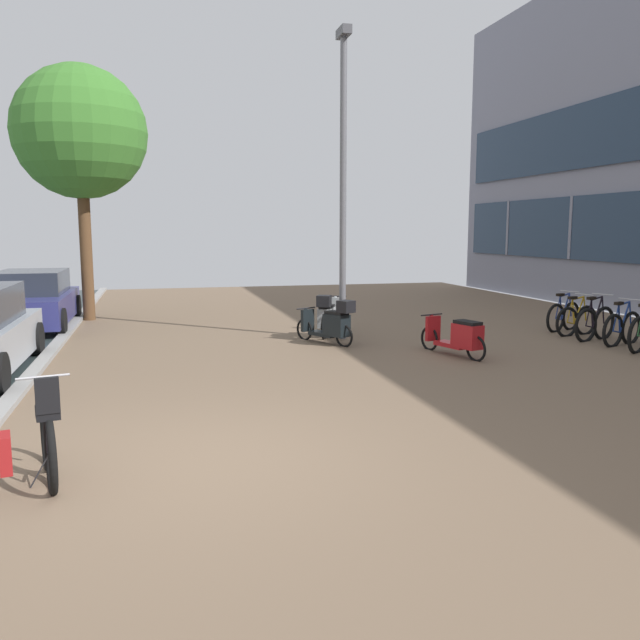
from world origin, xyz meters
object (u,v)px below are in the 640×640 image
object	(u,v)px
bicycle_foreground	(44,440)
lamp_post	(343,172)
bicycle_rack_05	(595,324)
scooter_near	(328,316)
parked_car_far	(32,301)
bicycle_rack_07	(563,316)
bicycle_rack_06	(576,320)
scooter_mid	(459,337)
bicycle_rack_04	(622,328)
scooter_far	(331,324)
street_tree	(80,133)

from	to	relation	value
bicycle_foreground	lamp_post	size ratio (longest dim) A/B	0.21
bicycle_rack_05	scooter_near	size ratio (longest dim) A/B	0.82
parked_car_far	bicycle_rack_07	bearing A→B (deg)	-17.00
bicycle_foreground	bicycle_rack_05	bearing A→B (deg)	27.92
bicycle_rack_06	scooter_mid	world-z (taller)	bicycle_rack_06
bicycle_rack_04	bicycle_rack_05	world-z (taller)	bicycle_rack_05
bicycle_rack_05	parked_car_far	size ratio (longest dim) A/B	0.33
scooter_mid	scooter_far	xyz separation A→B (m)	(-1.93, 1.83, 0.05)
bicycle_rack_05	bicycle_foreground	bearing A→B (deg)	-152.08
bicycle_rack_07	lamp_post	world-z (taller)	lamp_post
parked_car_far	street_tree	world-z (taller)	street_tree
bicycle_rack_05	bicycle_rack_07	xyz separation A→B (m)	(0.15, 1.29, -0.02)
scooter_near	parked_car_far	distance (m)	7.22
scooter_near	scooter_far	size ratio (longest dim) A/B	1.10
bicycle_rack_06	scooter_mid	xyz separation A→B (m)	(-3.65, -1.55, 0.04)
bicycle_rack_06	street_tree	world-z (taller)	street_tree
bicycle_rack_04	scooter_near	size ratio (longest dim) A/B	0.81
scooter_near	scooter_mid	xyz separation A→B (m)	(1.71, -2.88, -0.07)
bicycle_rack_05	lamp_post	size ratio (longest dim) A/B	0.21
bicycle_rack_06	bicycle_rack_05	bearing A→B (deg)	-92.16
scooter_mid	street_tree	world-z (taller)	street_tree
scooter_mid	lamp_post	distance (m)	4.25
bicycle_rack_04	scooter_far	distance (m)	5.91
bicycle_rack_04	street_tree	world-z (taller)	street_tree
bicycle_rack_05	street_tree	world-z (taller)	street_tree
bicycle_rack_06	scooter_far	xyz separation A→B (m)	(-5.58, 0.28, 0.09)
bicycle_foreground	bicycle_rack_05	world-z (taller)	bicycle_foreground
scooter_mid	scooter_far	bearing A→B (deg)	136.56
bicycle_foreground	lamp_post	xyz separation A→B (m)	(4.93, 6.86, 3.12)
bicycle_foreground	parked_car_far	xyz separation A→B (m)	(-1.82, 10.31, 0.25)
scooter_near	lamp_post	size ratio (longest dim) A/B	0.25
bicycle_rack_04	lamp_post	world-z (taller)	lamp_post
bicycle_rack_04	parked_car_far	distance (m)	13.29
scooter_far	parked_car_far	size ratio (longest dim) A/B	0.37
scooter_far	lamp_post	world-z (taller)	lamp_post
bicycle_foreground	bicycle_rack_05	xyz separation A→B (m)	(10.07, 5.33, -0.03)
parked_car_far	street_tree	distance (m)	4.37
scooter_mid	lamp_post	xyz separation A→B (m)	(-1.52, 2.42, 3.14)
bicycle_rack_04	bicycle_rack_07	bearing A→B (deg)	89.98
bicycle_rack_05	lamp_post	bearing A→B (deg)	163.52
bicycle_rack_04	scooter_near	bearing A→B (deg)	154.42
scooter_mid	street_tree	distance (m)	10.79
parked_car_far	lamp_post	distance (m)	8.11
bicycle_rack_05	parked_car_far	xyz separation A→B (m)	(-11.89, 4.97, 0.29)
scooter_mid	street_tree	size ratio (longest dim) A/B	0.26
scooter_mid	lamp_post	size ratio (longest dim) A/B	0.26
bicycle_rack_04	street_tree	distance (m)	13.44
bicycle_rack_07	parked_car_far	xyz separation A→B (m)	(-12.04, 3.68, 0.30)
bicycle_rack_07	lamp_post	size ratio (longest dim) A/B	0.19
bicycle_foreground	street_tree	size ratio (longest dim) A/B	0.21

